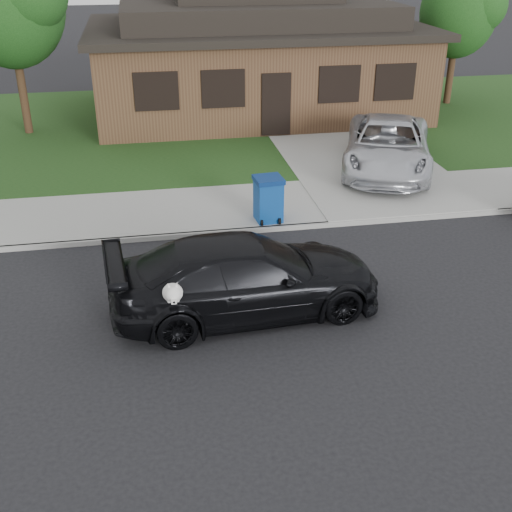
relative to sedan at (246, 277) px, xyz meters
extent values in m
plane|color=black|center=(-1.13, 0.00, -0.74)|extent=(120.00, 120.00, 0.00)
cube|color=gray|center=(-1.13, 5.00, -0.68)|extent=(60.00, 3.00, 0.12)
cube|color=gray|center=(-1.13, 3.50, -0.68)|extent=(60.00, 0.12, 0.12)
cube|color=#193814|center=(-1.13, 13.00, -0.67)|extent=(60.00, 13.00, 0.13)
cube|color=gray|center=(4.87, 10.00, -0.67)|extent=(4.50, 13.00, 0.14)
imported|color=black|center=(0.01, 0.00, 0.00)|extent=(5.24, 2.47, 1.48)
ellipsoid|color=white|center=(-1.40, -0.96, 0.35)|extent=(0.34, 0.40, 0.30)
sphere|color=white|center=(-1.40, -1.19, 0.45)|extent=(0.26, 0.26, 0.26)
cube|color=white|center=(-1.40, -1.32, 0.41)|extent=(0.09, 0.12, 0.08)
sphere|color=black|center=(-1.40, -1.38, 0.41)|extent=(0.04, 0.04, 0.04)
cone|color=white|center=(-1.47, -1.14, 0.59)|extent=(0.11, 0.11, 0.14)
cone|color=white|center=(-1.34, -1.14, 0.59)|extent=(0.11, 0.11, 0.14)
imported|color=silver|center=(5.38, 6.95, 0.13)|extent=(4.15, 5.77, 1.46)
cube|color=navy|center=(1.20, 3.91, -0.12)|extent=(0.66, 0.66, 0.99)
cube|color=navy|center=(1.20, 3.91, 0.43)|extent=(0.72, 0.72, 0.11)
cylinder|color=black|center=(0.98, 3.61, -0.54)|extent=(0.07, 0.16, 0.15)
cylinder|color=black|center=(1.42, 3.61, -0.54)|extent=(0.07, 0.16, 0.15)
cube|color=#422B1C|center=(2.87, 15.00, 0.89)|extent=(12.00, 8.00, 3.00)
cube|color=black|center=(2.87, 15.00, 2.52)|extent=(12.60, 8.60, 0.25)
cube|color=black|center=(2.87, 15.00, 3.04)|extent=(10.00, 6.50, 0.80)
cube|color=black|center=(2.87, 10.97, 0.49)|extent=(1.00, 0.06, 2.10)
cube|color=black|center=(-1.13, 10.98, 1.09)|extent=(1.30, 0.05, 1.10)
cube|color=black|center=(1.07, 10.98, 1.09)|extent=(1.30, 0.05, 1.10)
cube|color=black|center=(5.07, 10.98, 1.09)|extent=(1.30, 0.05, 1.10)
cube|color=black|center=(7.07, 10.98, 1.09)|extent=(1.30, 0.05, 1.10)
cylinder|color=#332114|center=(-5.63, 13.00, 0.63)|extent=(0.28, 0.28, 2.48)
ellipsoid|color=#143811|center=(-5.63, 13.00, 3.67)|extent=(3.60, 3.60, 4.14)
cylinder|color=#332114|center=(10.87, 14.50, 0.40)|extent=(0.28, 0.28, 2.03)
ellipsoid|color=#143811|center=(10.87, 14.50, 2.92)|extent=(3.00, 3.00, 3.45)
sphere|color=#26591E|center=(11.47, 14.05, 3.22)|extent=(2.10, 2.10, 2.10)
camera|label=1|loc=(-1.69, -10.32, 5.72)|focal=45.00mm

